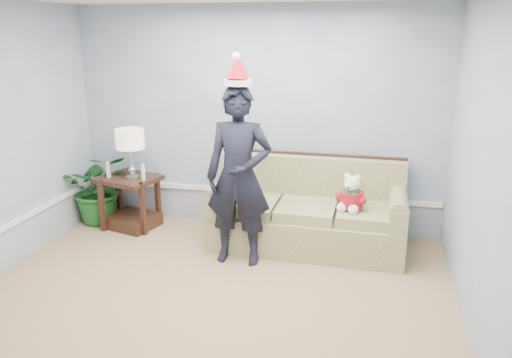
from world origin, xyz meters
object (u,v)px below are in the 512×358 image
(houseplant, at_px, (99,188))
(teddy_bear, at_px, (351,197))
(side_table, at_px, (131,207))
(sofa, at_px, (308,215))
(table_lamp, at_px, (130,141))
(man, at_px, (239,177))

(houseplant, distance_m, teddy_bear, 3.21)
(side_table, bearing_deg, sofa, -1.20)
(side_table, xyz_separation_m, houseplant, (-0.46, 0.07, 0.20))
(side_table, distance_m, table_lamp, 0.87)
(houseplant, xyz_separation_m, man, (2.05, -0.70, 0.48))
(table_lamp, bearing_deg, man, -21.13)
(table_lamp, xyz_separation_m, man, (1.51, -0.58, -0.18))
(side_table, xyz_separation_m, teddy_bear, (2.73, -0.24, 0.42))
(side_table, distance_m, teddy_bear, 2.77)
(sofa, height_order, side_table, sofa)
(teddy_bear, bearing_deg, sofa, 176.19)
(side_table, bearing_deg, houseplant, 171.40)
(houseplant, bearing_deg, table_lamp, -12.32)
(sofa, height_order, houseplant, sofa)
(man, xyz_separation_m, teddy_bear, (1.14, 0.39, -0.27))
(side_table, height_order, houseplant, houseplant)
(side_table, distance_m, houseplant, 0.51)
(side_table, bearing_deg, man, -21.68)
(sofa, bearing_deg, houseplant, 178.41)
(table_lamp, relative_size, man, 0.33)
(side_table, height_order, table_lamp, table_lamp)
(table_lamp, relative_size, houseplant, 0.67)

